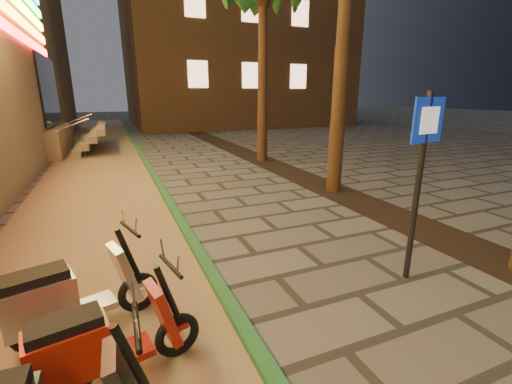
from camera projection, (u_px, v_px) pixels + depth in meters
name	position (u px, v px, depth m)	size (l,w,h in m)	color
parking_strip	(97.00, 187.00, 10.06)	(3.40, 60.00, 0.01)	#8C7251
green_curb	(156.00, 180.00, 10.68)	(0.18, 60.00, 0.10)	#246230
planting_strip	(384.00, 212.00, 7.95)	(1.20, 40.00, 0.02)	black
palm_d	(263.00, 1.00, 12.52)	(2.97, 3.02, 7.16)	#472D19
pedestrian_sign	(422.00, 163.00, 4.65)	(0.59, 0.12, 2.69)	black
scooter_8	(99.00, 345.00, 3.07)	(1.54, 0.70, 1.08)	black
scooter_9	(66.00, 298.00, 3.73)	(1.63, 0.85, 1.16)	black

